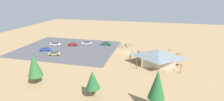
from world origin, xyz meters
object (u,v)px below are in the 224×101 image
at_px(visitor_crossing_yard, 138,52).
at_px(bicycle_red_by_bin, 178,54).
at_px(pine_far_east, 34,65).
at_px(pine_midwest, 93,80).
at_px(lot_sign, 121,45).
at_px(bicycle_blue_lone_east, 123,48).
at_px(visitor_near_lot, 153,51).
at_px(car_green_far_end, 106,43).
at_px(car_silver_near_entry, 87,43).
at_px(bike_pavilion, 158,56).
at_px(car_red_by_curb, 73,44).
at_px(car_white_front_row, 55,44).
at_px(bicycle_yellow_yard_left, 131,45).
at_px(car_blue_end_stall, 45,49).
at_px(bicycle_silver_mid_cluster, 170,50).
at_px(trash_bin, 126,45).
at_px(visitor_at_bikes, 131,56).
at_px(car_tan_inner_stall, 54,53).
at_px(bicycle_green_trailside, 132,51).
at_px(bicycle_black_back_row, 120,47).
at_px(bicycle_purple_yard_right, 127,47).
at_px(pine_mideast, 157,85).

bearing_deg(visitor_crossing_yard, bicycle_red_by_bin, -168.20).
bearing_deg(pine_far_east, pine_midwest, 172.28).
distance_m(lot_sign, bicycle_blue_lone_east, 1.42).
bearing_deg(visitor_near_lot, car_green_far_end, -16.69).
height_order(bicycle_blue_lone_east, car_silver_near_entry, car_silver_near_entry).
height_order(pine_far_east, visitor_near_lot, pine_far_east).
xyz_separation_m(bike_pavilion, car_red_by_curb, (37.00, -13.51, -2.26)).
relative_size(car_red_by_curb, visitor_near_lot, 2.66).
xyz_separation_m(car_red_by_curb, visitor_near_lot, (-35.56, 1.95, 0.18)).
bearing_deg(car_white_front_row, bicycle_yellow_yard_left, -166.65).
height_order(lot_sign, car_blue_end_stall, lot_sign).
height_order(bicycle_silver_mid_cluster, car_silver_near_entry, car_silver_near_entry).
height_order(bicycle_yellow_yard_left, car_silver_near_entry, car_silver_near_entry).
bearing_deg(car_silver_near_entry, pine_midwest, 113.65).
relative_size(trash_bin, visitor_at_bikes, 0.51).
distance_m(pine_midwest, bicycle_silver_mid_cluster, 43.12).
relative_size(car_tan_inner_stall, car_white_front_row, 0.97).
xyz_separation_m(bike_pavilion, bicycle_green_trailside, (9.58, -10.91, -2.63)).
bearing_deg(bicycle_blue_lone_east, bicycle_black_back_row, -43.39).
bearing_deg(bicycle_purple_yard_right, bicycle_green_trailside, 120.50).
height_order(pine_midwest, bicycle_silver_mid_cluster, pine_midwest).
bearing_deg(car_tan_inner_stall, pine_mideast, 147.34).
bearing_deg(bicycle_red_by_bin, car_white_front_row, -0.23).
relative_size(car_green_far_end, car_red_by_curb, 1.06).
xyz_separation_m(lot_sign, visitor_near_lot, (-13.64, 2.92, -0.51)).
relative_size(bicycle_green_trailside, car_tan_inner_stall, 0.33).
bearing_deg(bicycle_yellow_yard_left, visitor_near_lot, 140.81).
distance_m(bike_pavilion, trash_bin, 23.39).
bearing_deg(lot_sign, bicycle_blue_lone_east, -164.11).
height_order(pine_midwest, bicycle_red_by_bin, pine_midwest).
xyz_separation_m(pine_midwest, bicycle_purple_yard_right, (-1.95, -37.91, -3.82)).
distance_m(bicycle_blue_lone_east, bicycle_purple_yard_right, 2.03).
bearing_deg(bicycle_purple_yard_right, visitor_near_lot, 158.28).
relative_size(visitor_crossing_yard, visitor_near_lot, 1.06).
relative_size(bike_pavilion, bicycle_purple_yard_right, 9.98).
xyz_separation_m(bike_pavilion, car_tan_inner_stall, (38.00, -0.14, -2.25)).
distance_m(bicycle_blue_lone_east, visitor_near_lot, 13.12).
relative_size(bicycle_red_by_bin, bicycle_yellow_yard_left, 1.32).
height_order(lot_sign, car_green_far_end, lot_sign).
distance_m(lot_sign, car_blue_end_stall, 31.30).
bearing_deg(bicycle_silver_mid_cluster, bicycle_yellow_yard_left, -11.76).
distance_m(visitor_crossing_yard, visitor_near_lot, 6.45).
bearing_deg(bicycle_purple_yard_right, car_tan_inner_stall, 31.90).
bearing_deg(car_green_far_end, visitor_at_bikes, 133.49).
bearing_deg(lot_sign, bicycle_purple_yard_right, -149.22).
bearing_deg(car_tan_inner_stall, car_red_by_curb, -94.27).
height_order(bicycle_yellow_yard_left, visitor_near_lot, visitor_near_lot).
height_order(pine_far_east, bicycle_red_by_bin, pine_far_east).
relative_size(bicycle_blue_lone_east, bicycle_purple_yard_right, 1.09).
bearing_deg(car_tan_inner_stall, visitor_near_lot, -162.67).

